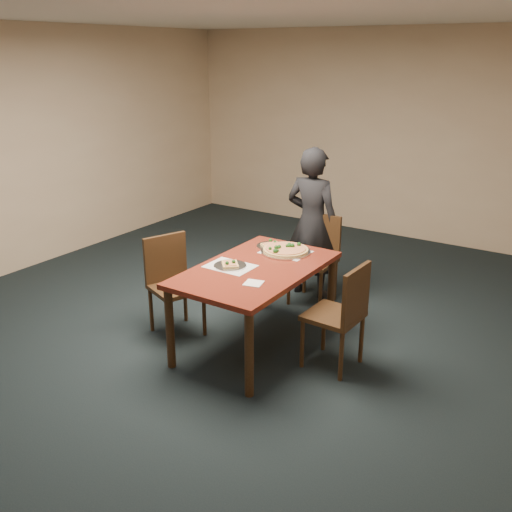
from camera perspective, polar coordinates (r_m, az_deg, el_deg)
The scene contains 13 objects.
ground at distance 5.25m, azimuth -4.88°, elevation -8.52°, with size 8.00×8.00×0.00m, color black.
room_shell at distance 4.68m, azimuth -5.51°, elevation 10.56°, with size 8.00×8.00×8.00m.
dining_table at distance 4.89m, azimuth 0.00°, elevation -2.11°, with size 0.90×1.50×0.75m.
chair_far at distance 5.92m, azimuth 6.07°, elevation 0.26°, with size 0.43×0.43×0.91m.
chair_left at distance 5.29m, azimuth -8.41°, elevation -2.29°, with size 0.54×0.54×0.91m.
chair_right at distance 4.66m, azimuth 8.62°, elevation -5.45°, with size 0.44×0.44×0.91m.
diner at distance 5.97m, azimuth 5.63°, elevation 3.29°, with size 0.58×0.38×1.59m, color black.
placemat_main at distance 5.22m, azimuth 2.98°, elevation 0.40°, with size 0.42×0.32×0.00m, color white.
placemat_near at distance 4.88m, azimuth -2.61°, elevation -1.03°, with size 0.40×0.30×0.00m, color white.
pizza_pan at distance 5.22m, azimuth 2.97°, elevation 0.62°, with size 0.46×0.46×0.07m.
slice_plate_near at distance 4.87m, azimuth -2.61°, elevation -0.89°, with size 0.28×0.28×0.06m.
slice_plate_far at distance 5.37m, azimuth 1.55°, elevation 1.08°, with size 0.28×0.28×0.06m.
napkin at distance 4.52m, azimuth -0.25°, elevation -2.74°, with size 0.14×0.14×0.01m, color white.
Camera 1 is at (2.89, -3.61, 2.49)m, focal length 40.00 mm.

